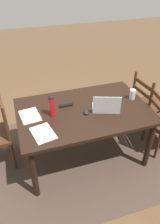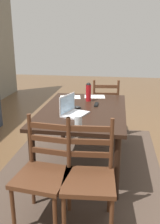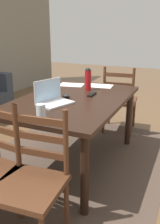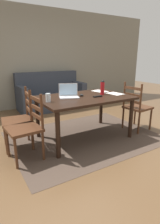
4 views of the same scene
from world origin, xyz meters
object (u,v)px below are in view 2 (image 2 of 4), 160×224
Objects in this scene: laptop at (72,110)px; chair_right_near at (105,107)px; chair_left_far at (43,174)px; tv_remote at (96,104)px; water_bottle at (88,91)px; dining_table at (83,115)px; drinking_glass at (78,122)px; chair_left_near at (89,177)px; computer_mouse at (77,107)px.

chair_right_near is at bearing -13.25° from laptop.
chair_left_far reaches higher than tv_remote.
water_bottle is 1.52× the size of tv_remote.
dining_table is 0.69m from drinking_glass.
water_bottle is 1.99× the size of drinking_glass.
computer_mouse is (1.07, 0.28, 0.31)m from chair_left_near.
chair_right_near is 1.40m from laptop.
drinking_glass is at bearing -161.19° from laptop.
chair_left_far is 3.69× the size of water_bottle.
dining_table is at bearing 177.85° from water_bottle.
dining_table is at bearing 10.69° from chair_left_near.
chair_right_near reaches higher than computer_mouse.
chair_left_near is 3.69× the size of water_bottle.
chair_left_near is at bearing -89.98° from chair_left_far.
dining_table is 12.15× the size of drinking_glass.
chair_left_far is at bearing 90.02° from chair_left_near.
laptop is 3.76× the size of computer_mouse.
dining_table is at bearing 50.83° from tv_remote.
chair_left_far is at bearing 74.03° from tv_remote.
dining_table is 9.28× the size of tv_remote.
laptop is 0.45m from drinking_glass.
chair_right_near is 0.84m from water_bottle.
tv_remote is (-0.90, 0.07, 0.30)m from chair_right_near.
chair_left_far is 9.50× the size of computer_mouse.
chair_left_far is 7.32× the size of drinking_glass.
laptop is (0.83, -0.10, 0.35)m from chair_left_far.
dining_table is 1.66× the size of chair_right_near.
tv_remote reaches higher than dining_table.
laptop is (-0.25, 0.10, 0.14)m from dining_table.
chair_left_near is 7.32× the size of drinking_glass.
chair_left_near is at bearing -144.71° from computer_mouse.
water_bottle reaches higher than dining_table.
chair_left_far is at bearing 171.55° from water_bottle.
laptop is 0.24m from computer_mouse.
chair_left_far is (-1.08, 0.20, -0.20)m from dining_table.
drinking_glass is 0.86m from tv_remote.
water_bottle is 1.06m from drinking_glass.
drinking_glass is at bearing 174.59° from chair_right_near.
computer_mouse is 0.59× the size of tv_remote.
laptop reaches higher than chair_right_near.
drinking_glass is (-1.75, 0.17, 0.35)m from chair_right_near.
laptop is (0.83, 0.30, 0.35)m from chair_left_near.
computer_mouse is 0.29m from tv_remote.
drinking_glass is at bearing -31.61° from chair_left_far.
drinking_glass is 1.30× the size of computer_mouse.
laptop is at bearing 157.82° from dining_table.
chair_left_near is at bearing 92.12° from tv_remote.
chair_right_near and chair_left_far have the same top height.
laptop reaches higher than dining_table.
tv_remote is at bearing -29.73° from laptop.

